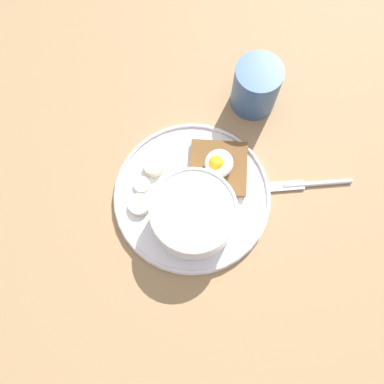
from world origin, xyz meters
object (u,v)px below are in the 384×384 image
(coffee_mug, at_px, (256,87))
(poached_egg, at_px, (218,164))
(oatmeal_bowl, at_px, (193,215))
(knife, at_px, (307,184))
(banana_slice_back, at_px, (139,205))
(banana_slice_left, at_px, (154,167))
(toast_slice, at_px, (218,168))
(banana_slice_front, at_px, (142,184))

(coffee_mug, bearing_deg, poached_egg, -4.06)
(oatmeal_bowl, xyz_separation_m, knife, (-0.13, 0.15, -0.04))
(oatmeal_bowl, height_order, knife, oatmeal_bowl)
(oatmeal_bowl, bearing_deg, banana_slice_back, -83.90)
(poached_egg, xyz_separation_m, banana_slice_left, (0.04, -0.10, -0.02))
(toast_slice, relative_size, coffee_mug, 1.26)
(knife, bearing_deg, oatmeal_bowl, -49.78)
(banana_slice_left, distance_m, banana_slice_back, 0.07)
(banana_slice_back, height_order, coffee_mug, coffee_mug)
(toast_slice, bearing_deg, poached_egg, -33.98)
(toast_slice, distance_m, coffee_mug, 0.15)
(oatmeal_bowl, height_order, toast_slice, oatmeal_bowl)
(banana_slice_left, bearing_deg, banana_slice_front, -9.89)
(toast_slice, xyz_separation_m, coffee_mug, (-0.15, 0.01, 0.03))
(banana_slice_front, bearing_deg, toast_slice, 124.29)
(oatmeal_bowl, distance_m, poached_egg, 0.09)
(oatmeal_bowl, height_order, banana_slice_front, oatmeal_bowl)
(oatmeal_bowl, bearing_deg, poached_egg, 176.84)
(oatmeal_bowl, xyz_separation_m, poached_egg, (-0.09, 0.01, -0.00))
(banana_slice_left, relative_size, coffee_mug, 0.49)
(banana_slice_left, bearing_deg, knife, 105.90)
(oatmeal_bowl, relative_size, toast_slice, 1.11)
(banana_slice_back, bearing_deg, banana_slice_left, -176.33)
(poached_egg, bearing_deg, knife, 103.02)
(poached_egg, bearing_deg, toast_slice, 146.02)
(banana_slice_front, height_order, knife, banana_slice_front)
(banana_slice_left, height_order, banana_slice_back, banana_slice_left)
(oatmeal_bowl, relative_size, banana_slice_front, 4.07)
(banana_slice_left, xyz_separation_m, coffee_mug, (-0.18, 0.11, 0.03))
(toast_slice, xyz_separation_m, poached_egg, (0.00, -0.00, 0.02))
(oatmeal_bowl, bearing_deg, coffee_mug, 176.29)
(toast_slice, relative_size, poached_egg, 1.71)
(banana_slice_front, height_order, banana_slice_left, banana_slice_left)
(knife, bearing_deg, banana_slice_back, -60.22)
(banana_slice_left, bearing_deg, coffee_mug, 149.35)
(poached_egg, relative_size, banana_slice_front, 2.14)
(toast_slice, xyz_separation_m, banana_slice_front, (0.07, -0.11, -0.00))
(poached_egg, relative_size, banana_slice_back, 1.48)
(poached_egg, height_order, coffee_mug, coffee_mug)
(banana_slice_back, relative_size, knife, 0.34)
(banana_slice_front, relative_size, banana_slice_back, 0.69)
(poached_egg, relative_size, coffee_mug, 0.74)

